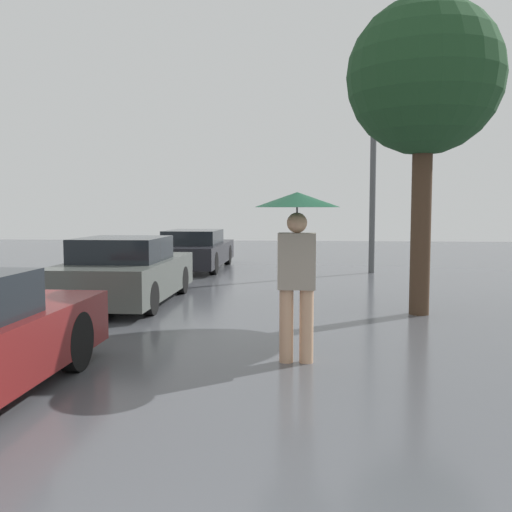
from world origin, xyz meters
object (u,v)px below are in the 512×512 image
Objects in this scene: parked_car_middle at (126,272)px; tree at (424,80)px; street_lamp at (373,172)px; parked_car_farthest at (195,250)px; pedestrian at (297,235)px.

tree reaches higher than parked_car_middle.
parked_car_middle is 7.77m from street_lamp.
parked_car_middle is 0.87× the size of parked_car_farthest.
pedestrian is at bearing -101.62° from street_lamp.
tree is (5.06, -6.75, 3.26)m from parked_car_farthest.
tree is at bearing -89.32° from street_lamp.
parked_car_farthest is at bearing 172.95° from street_lamp.
tree is 6.23m from street_lamp.
street_lamp is (4.99, -0.62, 2.20)m from parked_car_farthest.
parked_car_middle is 0.77× the size of tree.
tree reaches higher than street_lamp.
tree is at bearing -7.72° from parked_car_middle.
pedestrian is 0.49× the size of parked_car_middle.
tree reaches higher than pedestrian.
tree is (1.98, 3.14, 2.35)m from pedestrian.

